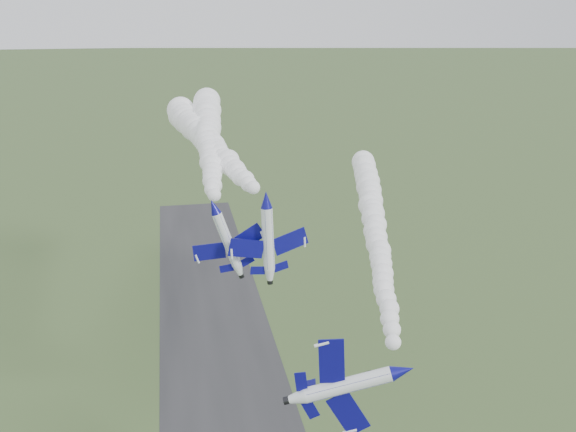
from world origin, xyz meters
name	(u,v)px	position (x,y,z in m)	size (l,w,h in m)	color
jet_lead	(403,371)	(14.60, -5.25, 32.28)	(5.83, 13.96, 11.09)	white
smoke_trail_jet_lead	(374,223)	(24.61, 35.46, 33.86)	(4.87, 76.21, 4.87)	white
jet_pair_left	(214,207)	(-2.59, 17.15, 43.98)	(9.01, 11.34, 3.69)	white
smoke_trail_jet_pair_left	(209,138)	(-0.86, 49.48, 46.02)	(5.59, 60.28, 5.59)	white
jet_pair_right	(266,200)	(3.87, 15.91, 44.91)	(10.61, 12.55, 3.11)	white
smoke_trail_jet_pair_right	(208,142)	(-1.07, 48.84, 45.60)	(5.74, 61.17, 5.74)	white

